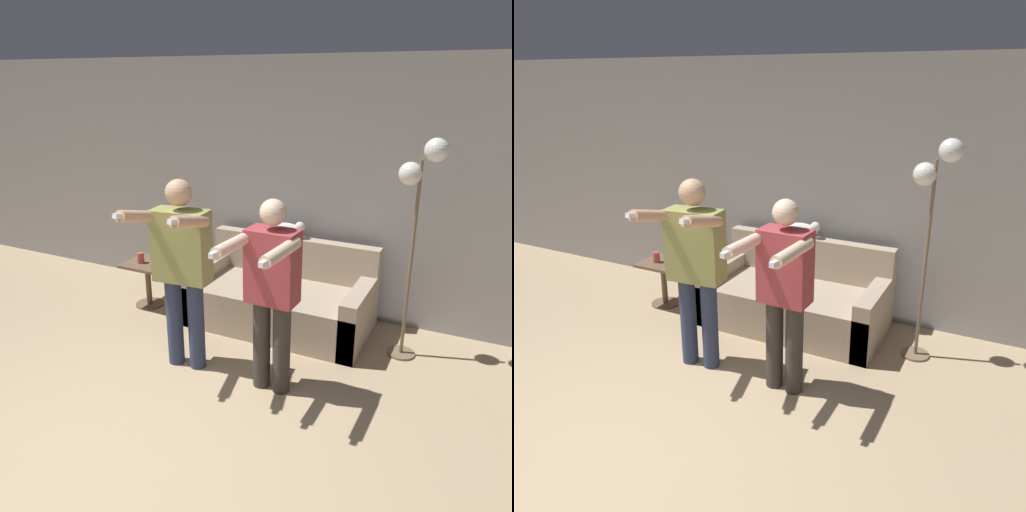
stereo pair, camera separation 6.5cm
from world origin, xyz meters
The scene contains 9 objects.
ground_plane centered at (0.00, 0.00, 0.00)m, with size 16.00×16.00×0.00m, color tan.
wall_back centered at (0.00, 3.11, 1.30)m, with size 10.00×0.05×2.60m.
couch centered at (0.28, 2.57, 0.27)m, with size 1.79×0.88×0.84m.
person_left centered at (-0.15, 1.50, 0.96)m, with size 0.58×0.70×1.65m.
person_right centered at (0.65, 1.50, 0.90)m, with size 0.47×0.68×1.57m.
cat centered at (0.21, 2.90, 0.91)m, with size 0.47×0.12×0.17m.
floor_lamp centered at (1.52, 2.51, 1.54)m, with size 0.37×0.25×1.95m.
side_table centered at (-1.21, 2.36, 0.36)m, with size 0.44×0.44×0.50m.
cup centered at (-1.25, 2.32, 0.56)m, with size 0.07×0.07×0.11m.
Camera 2 is at (2.13, -1.63, 2.39)m, focal length 35.00 mm.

